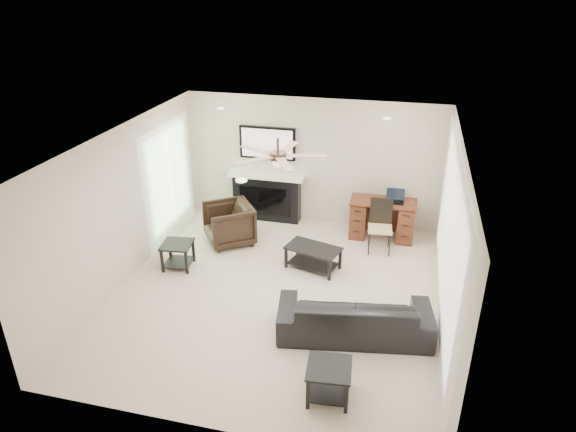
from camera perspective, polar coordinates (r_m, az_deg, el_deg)
name	(u,v)px	position (r m, az deg, el deg)	size (l,w,h in m)	color
room_shell	(290,194)	(7.41, 0.26, 2.42)	(5.50, 5.54, 2.52)	beige
sofa	(355,315)	(7.26, 7.42, -10.90)	(2.12, 0.83, 0.62)	black
armchair	(229,224)	(9.54, -6.59, -0.87)	(0.81, 0.84, 0.76)	black
coffee_table	(313,258)	(8.75, 2.80, -4.66)	(0.90, 0.50, 0.40)	black
end_table_near	(329,382)	(6.36, 4.53, -17.88)	(0.52, 0.52, 0.45)	black
end_table_left	(178,255)	(8.97, -12.13, -4.27)	(0.50, 0.50, 0.45)	black
fireplace_unit	(266,175)	(10.19, -2.43, 4.55)	(1.52, 0.34, 1.91)	black
desk	(382,219)	(9.82, 10.41, -0.36)	(1.22, 0.56, 0.76)	#3F190F
desk_chair	(380,227)	(9.28, 10.21, -1.22)	(0.42, 0.44, 0.97)	black
laptop	(395,197)	(9.59, 11.82, 2.13)	(0.33, 0.24, 0.23)	black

